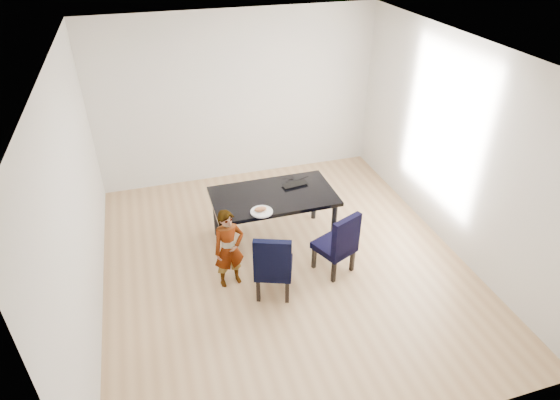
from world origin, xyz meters
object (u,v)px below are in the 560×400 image
object	(u,v)px
chair_right	(334,241)
laptop	(293,183)
dining_table	(274,218)
child	(229,249)
plate	(262,212)
chair_left	(274,262)

from	to	relation	value
chair_right	laptop	world-z (taller)	chair_right
dining_table	laptop	size ratio (longest dim) A/B	4.58
child	laptop	size ratio (longest dim) A/B	2.96
dining_table	laptop	bearing A→B (deg)	29.94
plate	laptop	distance (m)	0.80
chair_left	plate	xyz separation A→B (m)	(0.02, 0.60, 0.32)
plate	chair_right	bearing A→B (deg)	-28.10
chair_left	laptop	distance (m)	1.33
dining_table	laptop	world-z (taller)	laptop
dining_table	plate	distance (m)	0.58
dining_table	laptop	distance (m)	0.55
chair_left	dining_table	bearing A→B (deg)	94.65
dining_table	child	bearing A→B (deg)	-138.43
chair_left	plate	size ratio (longest dim) A/B	3.21
child	plate	xyz separation A→B (m)	(0.48, 0.30, 0.24)
chair_right	plate	xyz separation A→B (m)	(-0.81, 0.43, 0.32)
chair_left	chair_right	world-z (taller)	chair_left
chair_right	child	xyz separation A→B (m)	(-1.29, 0.13, 0.08)
chair_right	laptop	xyz separation A→B (m)	(-0.22, 0.97, 0.33)
dining_table	plate	size ratio (longest dim) A/B	5.82
dining_table	chair_right	world-z (taller)	chair_right
child	laptop	world-z (taller)	child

